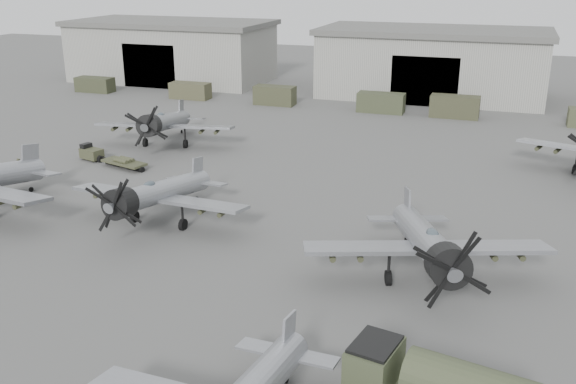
# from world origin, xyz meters

# --- Properties ---
(ground) EXTENTS (220.00, 220.00, 0.00)m
(ground) POSITION_xyz_m (0.00, 0.00, 0.00)
(ground) COLOR #545452
(ground) RESTS_ON ground
(hangar_left) EXTENTS (29.00, 14.80, 8.70)m
(hangar_left) POSITION_xyz_m (-38.00, 61.96, 4.37)
(hangar_left) COLOR #A8A89D
(hangar_left) RESTS_ON ground
(hangar_center) EXTENTS (29.00, 14.80, 8.70)m
(hangar_center) POSITION_xyz_m (0.00, 61.96, 4.37)
(hangar_center) COLOR #A8A89D
(hangar_center) RESTS_ON ground
(support_truck_0) EXTENTS (5.14, 2.20, 1.97)m
(support_truck_0) POSITION_xyz_m (-43.52, 50.00, 0.98)
(support_truck_0) COLOR #373B26
(support_truck_0) RESTS_ON ground
(support_truck_1) EXTENTS (5.14, 2.20, 2.07)m
(support_truck_1) POSITION_xyz_m (-29.08, 50.00, 1.03)
(support_truck_1) COLOR #47462E
(support_truck_1) RESTS_ON ground
(support_truck_2) EXTENTS (5.01, 2.20, 2.31)m
(support_truck_2) POSITION_xyz_m (-17.46, 50.00, 1.15)
(support_truck_2) COLOR #3C3E28
(support_truck_2) RESTS_ON ground
(support_truck_3) EXTENTS (5.44, 2.20, 2.27)m
(support_truck_3) POSITION_xyz_m (-4.21, 50.00, 1.14)
(support_truck_3) COLOR #3B412A
(support_truck_3) RESTS_ON ground
(support_truck_4) EXTENTS (5.43, 2.20, 2.48)m
(support_truck_4) POSITION_xyz_m (4.20, 50.00, 1.24)
(support_truck_4) COLOR #3A3C27
(support_truck_4) RESTS_ON ground
(aircraft_mid_1) EXTENTS (12.43, 11.18, 4.97)m
(aircraft_mid_1) POSITION_xyz_m (-11.34, 10.69, 2.26)
(aircraft_mid_1) COLOR #989BA0
(aircraft_mid_1) RESTS_ON ground
(aircraft_mid_2) EXTENTS (13.20, 11.90, 5.31)m
(aircraft_mid_2) POSITION_xyz_m (6.57, 8.11, 2.42)
(aircraft_mid_2) COLOR #92949A
(aircraft_mid_2) RESTS_ON ground
(aircraft_far_0) EXTENTS (13.21, 11.89, 5.24)m
(aircraft_far_0) POSITION_xyz_m (-20.53, 28.08, 2.39)
(aircraft_far_0) COLOR gray
(aircraft_far_0) RESTS_ON ground
(tug_trailer) EXTENTS (7.32, 3.23, 1.45)m
(tug_trailer) POSITION_xyz_m (-23.07, 21.88, 0.54)
(tug_trailer) COLOR #3E412A
(tug_trailer) RESTS_ON ground
(ground_crew) EXTENTS (0.57, 0.70, 1.65)m
(ground_crew) POSITION_xyz_m (-27.02, 16.08, 0.82)
(ground_crew) COLOR #3F4029
(ground_crew) RESTS_ON ground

